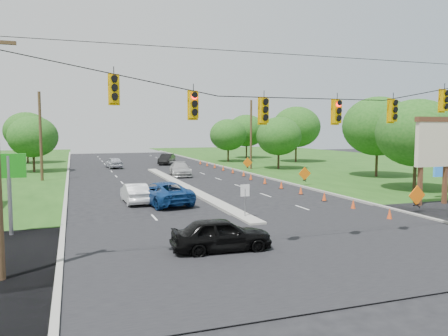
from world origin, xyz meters
name	(u,v)px	position (x,y,z in m)	size (l,w,h in m)	color
ground	(293,244)	(0.00, 0.00, 0.00)	(160.00, 160.00, 0.00)	black
grass_right	(447,176)	(30.00, 20.00, 0.00)	(40.00, 160.00, 0.06)	#1E4714
cross_street	(293,244)	(0.00, 0.00, 0.00)	(160.00, 14.00, 0.02)	black
curb_left	(67,180)	(-10.10, 30.00, 0.00)	(0.25, 110.00, 0.16)	gray
curb_right	(248,174)	(10.10, 30.00, 0.00)	(0.25, 110.00, 0.16)	gray
median	(184,187)	(0.00, 21.00, 0.00)	(1.00, 34.00, 0.18)	gray
median_sign	(245,194)	(0.00, 6.00, 1.46)	(0.55, 0.06, 2.05)	gray
signal_span	(305,137)	(-0.05, -1.00, 4.97)	(25.60, 0.32, 9.00)	#422D1C
utility_pole_far_left	(41,137)	(-12.50, 30.00, 4.50)	(0.28, 0.28, 9.00)	#422D1C
utility_pole_far_right	(251,135)	(12.50, 35.00, 4.50)	(0.28, 0.28, 9.00)	#422D1C
pylon_sign	(435,148)	(14.31, 6.20, 4.00)	(5.90, 2.30, 6.12)	#59331E
cone_0	(390,214)	(7.90, 3.00, 0.35)	(0.32, 0.32, 0.70)	#DA481A
cone_1	(353,204)	(7.90, 6.50, 0.35)	(0.32, 0.32, 0.70)	#DA481A
cone_2	(324,196)	(7.90, 10.00, 0.35)	(0.32, 0.32, 0.70)	#DA481A
cone_3	(301,190)	(7.90, 13.50, 0.35)	(0.32, 0.32, 0.70)	#DA481A
cone_4	(281,185)	(7.90, 17.00, 0.35)	(0.32, 0.32, 0.70)	#DA481A
cone_5	(265,180)	(7.90, 20.50, 0.35)	(0.32, 0.32, 0.70)	#DA481A
cone_6	(251,177)	(7.90, 24.00, 0.35)	(0.32, 0.32, 0.70)	#DA481A
cone_7	(244,173)	(8.50, 27.50, 0.35)	(0.32, 0.32, 0.70)	#DA481A
cone_8	(233,170)	(8.50, 31.00, 0.35)	(0.32, 0.32, 0.70)	#DA481A
cone_9	(223,168)	(8.50, 34.50, 0.35)	(0.32, 0.32, 0.70)	#DA481A
cone_10	(215,166)	(8.50, 38.00, 0.35)	(0.32, 0.32, 0.70)	#DA481A
cone_11	(207,164)	(8.50, 41.50, 0.35)	(0.32, 0.32, 0.70)	#DA481A
cone_12	(200,162)	(8.50, 45.00, 0.35)	(0.32, 0.32, 0.70)	#DA481A
work_sign_0	(417,196)	(10.80, 4.00, 1.09)	(1.27, 0.58, 1.37)	black
work_sign_1	(305,174)	(10.80, 18.00, 1.09)	(1.27, 0.58, 1.37)	black
work_sign_2	(248,163)	(10.80, 32.00, 1.09)	(1.27, 0.58, 1.37)	black
tree_5	(33,137)	(-14.00, 40.00, 4.34)	(5.88, 5.88, 6.86)	black
tree_6	(27,131)	(-16.00, 55.00, 4.96)	(6.72, 6.72, 7.84)	black
tree_7	(416,133)	(18.00, 12.00, 4.96)	(6.72, 6.72, 7.84)	black
tree_8	(378,126)	(22.00, 22.00, 5.58)	(7.56, 7.56, 8.82)	black
tree_9	(279,136)	(16.00, 34.00, 4.34)	(5.88, 5.88, 6.86)	black
tree_10	(296,127)	(24.00, 44.00, 5.58)	(7.56, 7.56, 8.82)	black
tree_11	(247,131)	(20.00, 55.00, 4.96)	(6.72, 6.72, 7.84)	black
tree_12	(228,135)	(14.00, 48.00, 4.34)	(5.88, 5.88, 6.86)	black
black_sedan	(221,234)	(-3.52, 0.01, 0.74)	(1.76, 4.37, 1.49)	black
white_sedan	(135,193)	(-5.38, 13.75, 0.71)	(1.51, 4.32, 1.42)	white
blue_pickup	(163,193)	(-3.61, 12.57, 0.81)	(2.68, 5.82, 1.62)	navy
silver_car_far	(180,169)	(1.86, 30.17, 0.77)	(2.14, 5.27, 1.53)	#A3A3A3
silver_car_oncoming	(114,163)	(-4.28, 42.69, 0.74)	(1.75, 4.35, 1.48)	#AEB1BA
dark_car_receding	(167,159)	(3.69, 46.31, 0.79)	(1.68, 4.82, 1.59)	black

